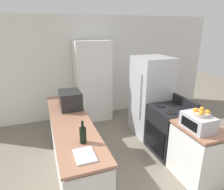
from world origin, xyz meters
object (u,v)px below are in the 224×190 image
object	(u,v)px
pantry_cabinet	(93,82)
wine_bottle	(83,135)
refrigerator	(151,97)
microwave	(70,100)
toaster_oven	(198,122)
fruit_bowl	(201,113)
stove	(170,130)

from	to	relation	value
pantry_cabinet	wine_bottle	distance (m)	2.65
refrigerator	microwave	distance (m)	1.77
pantry_cabinet	toaster_oven	distance (m)	2.86
microwave	fruit_bowl	bearing A→B (deg)	-42.33
microwave	refrigerator	bearing A→B (deg)	3.92
pantry_cabinet	wine_bottle	world-z (taller)	pantry_cabinet
stove	fruit_bowl	bearing A→B (deg)	-98.38
microwave	fruit_bowl	size ratio (longest dim) A/B	1.95
pantry_cabinet	microwave	xyz separation A→B (m)	(-0.76, -1.29, 0.05)
microwave	wine_bottle	bearing A→B (deg)	-91.80
stove	toaster_oven	world-z (taller)	toaster_oven
stove	fruit_bowl	world-z (taller)	fruit_bowl
stove	fruit_bowl	size ratio (longest dim) A/B	4.36
refrigerator	fruit_bowl	bearing A→B (deg)	-95.40
pantry_cabinet	stove	size ratio (longest dim) A/B	1.90
wine_bottle	toaster_oven	xyz separation A→B (m)	(1.63, -0.21, -0.00)
stove	refrigerator	world-z (taller)	refrigerator
wine_bottle	fruit_bowl	distance (m)	1.67
stove	refrigerator	size ratio (longest dim) A/B	0.61
pantry_cabinet	stove	bearing A→B (deg)	-63.84
microwave	toaster_oven	distance (m)	2.15
stove	toaster_oven	distance (m)	0.97
fruit_bowl	refrigerator	bearing A→B (deg)	84.60
refrigerator	fruit_bowl	world-z (taller)	refrigerator
refrigerator	wine_bottle	xyz separation A→B (m)	(-1.80, -1.36, 0.15)
wine_bottle	toaster_oven	bearing A→B (deg)	-7.38
toaster_oven	wine_bottle	bearing A→B (deg)	172.62
microwave	toaster_oven	bearing A→B (deg)	-42.31
stove	refrigerator	xyz separation A→B (m)	(0.03, 0.79, 0.41)
refrigerator	wine_bottle	size ratio (longest dim) A/B	5.69
pantry_cabinet	wine_bottle	size ratio (longest dim) A/B	6.62
toaster_oven	fruit_bowl	distance (m)	0.15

